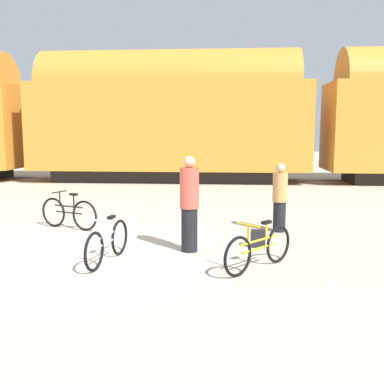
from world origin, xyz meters
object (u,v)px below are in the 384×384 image
(person_in_tan, at_px, (280,198))
(person_in_red, at_px, (189,204))
(bicycle_silver, at_px, (108,243))
(bicycle_black, at_px, (69,213))
(backpack, at_px, (258,238))
(bicycle_yellow, at_px, (259,249))
(freight_train, at_px, (169,113))

(person_in_tan, distance_m, person_in_red, 2.65)
(bicycle_silver, distance_m, person_in_red, 1.70)
(bicycle_silver, bearing_deg, person_in_red, 31.64)
(bicycle_black, height_order, backpack, bicycle_black)
(bicycle_black, bearing_deg, person_in_red, -30.22)
(bicycle_yellow, bearing_deg, bicycle_silver, 175.95)
(bicycle_black, distance_m, backpack, 4.53)
(bicycle_silver, bearing_deg, person_in_tan, 39.30)
(bicycle_silver, distance_m, backpack, 2.99)
(bicycle_yellow, xyz_separation_m, backpack, (0.08, 1.45, -0.18))
(bicycle_black, bearing_deg, bicycle_silver, -57.85)
(bicycle_silver, relative_size, person_in_tan, 1.06)
(bicycle_black, height_order, bicycle_yellow, bicycle_black)
(freight_train, height_order, bicycle_black, freight_train)
(person_in_tan, bearing_deg, freight_train, -41.73)
(bicycle_silver, xyz_separation_m, backpack, (2.70, 1.27, -0.18))
(bicycle_yellow, relative_size, person_in_red, 0.74)
(freight_train, distance_m, bicycle_black, 10.43)
(person_in_red, relative_size, backpack, 5.38)
(freight_train, bearing_deg, person_in_tan, -69.09)
(bicycle_yellow, distance_m, backpack, 1.47)
(bicycle_yellow, distance_m, person_in_tan, 2.97)
(backpack, bearing_deg, bicycle_silver, -154.88)
(freight_train, relative_size, person_in_tan, 24.32)
(bicycle_yellow, height_order, person_in_tan, person_in_tan)
(bicycle_yellow, distance_m, bicycle_silver, 2.63)
(freight_train, height_order, backpack, freight_train)
(bicycle_black, bearing_deg, freight_train, 83.66)
(bicycle_silver, height_order, person_in_tan, person_in_tan)
(bicycle_yellow, relative_size, backpack, 3.99)
(freight_train, distance_m, bicycle_silver, 12.90)
(freight_train, height_order, person_in_tan, freight_train)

